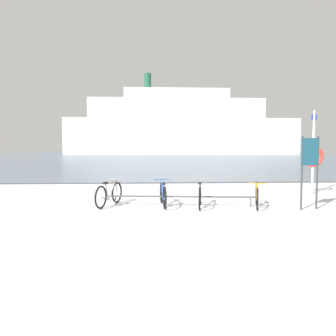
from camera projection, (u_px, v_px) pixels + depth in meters
ground at (154, 157)px, 59.12m from camera, size 80.00×132.00×0.08m
bike_rack at (182, 197)px, 9.34m from camera, size 4.37×0.49×0.31m
bicycle_0 at (109, 194)px, 9.41m from camera, size 0.67×1.57×0.76m
bicycle_1 at (163, 194)px, 9.39m from camera, size 0.46×1.68×0.75m
bicycle_2 at (200, 195)px, 9.21m from camera, size 0.47×1.66×0.78m
bicycle_3 at (257, 195)px, 9.18m from camera, size 0.59×1.54×0.75m
info_sign at (310, 160)px, 8.78m from camera, size 0.55×0.15×2.02m
rescue_post at (313, 155)px, 11.78m from camera, size 0.80×0.12×3.06m
ferry_ship at (180, 128)px, 76.97m from camera, size 54.48×9.07×19.13m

